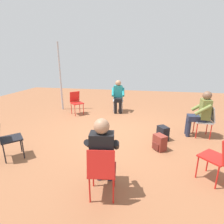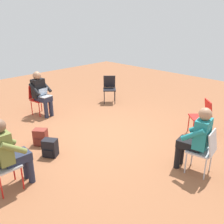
% 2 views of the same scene
% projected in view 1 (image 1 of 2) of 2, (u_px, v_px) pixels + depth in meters
% --- Properties ---
extents(ground_plane, '(14.52, 14.52, 0.00)m').
position_uv_depth(ground_plane, '(114.00, 133.00, 4.95)').
color(ground_plane, brown).
extents(chair_south, '(0.41, 0.45, 0.85)m').
position_uv_depth(chair_south, '(207.00, 119.00, 4.60)').
color(chair_south, '#B7B7BC').
rests_on(chair_south, ground).
extents(chair_southwest, '(0.58, 0.58, 0.85)m').
position_uv_depth(chair_southwest, '(220.00, 156.00, 2.85)').
color(chair_southwest, red).
rests_on(chair_southwest, ground).
extents(chair_northeast, '(0.58, 0.58, 0.85)m').
position_uv_depth(chair_northeast, '(76.00, 101.00, 6.58)').
color(chair_northeast, red).
rests_on(chair_northeast, ground).
extents(chair_east, '(0.49, 0.45, 0.85)m').
position_uv_depth(chair_east, '(118.00, 99.00, 7.02)').
color(chair_east, '#B7B7BC').
rests_on(chair_east, ground).
extents(chair_northwest, '(0.58, 0.58, 0.85)m').
position_uv_depth(chair_northwest, '(7.00, 137.00, 3.56)').
color(chair_northwest, black).
rests_on(chair_northwest, ground).
extents(chair_west, '(0.49, 0.45, 0.85)m').
position_uv_depth(chair_west, '(102.00, 169.00, 2.50)').
color(chair_west, red).
rests_on(chair_west, ground).
extents(person_with_laptop, '(0.56, 0.54, 1.24)m').
position_uv_depth(person_with_laptop, '(103.00, 151.00, 2.61)').
color(person_with_laptop, '#23283D').
rests_on(person_with_laptop, ground).
extents(person_in_teal, '(0.56, 0.54, 1.24)m').
position_uv_depth(person_in_teal, '(118.00, 95.00, 6.80)').
color(person_in_teal, black).
rests_on(person_in_teal, ground).
extents(person_in_olive, '(0.50, 0.53, 1.24)m').
position_uv_depth(person_in_olive, '(201.00, 112.00, 4.58)').
color(person_in_olive, '#23283D').
rests_on(person_in_olive, ground).
extents(backpack_near_laptop_user, '(0.34, 0.33, 0.36)m').
position_uv_depth(backpack_near_laptop_user, '(160.00, 143.00, 4.02)').
color(backpack_near_laptop_user, maroon).
rests_on(backpack_near_laptop_user, ground).
extents(backpack_by_empty_chair, '(0.34, 0.32, 0.36)m').
position_uv_depth(backpack_by_empty_chair, '(163.00, 134.00, 4.52)').
color(backpack_by_empty_chair, black).
rests_on(backpack_by_empty_chair, ground).
extents(tent_pole_far, '(0.07, 0.07, 2.65)m').
position_uv_depth(tent_pole_far, '(60.00, 77.00, 6.97)').
color(tent_pole_far, '#B2B2B7').
rests_on(tent_pole_far, ground).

